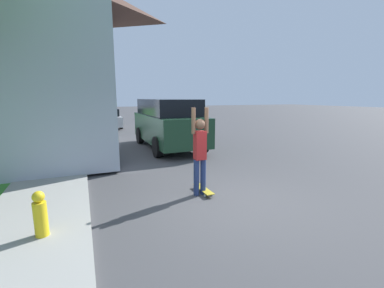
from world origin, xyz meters
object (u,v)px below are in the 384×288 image
skateboarder (200,151)px  skateboard (203,189)px  suv_parked (168,122)px  lawn_tree_far (35,54)px  car_down_street (107,119)px  fire_hydrant (40,214)px

skateboarder → skateboard: bearing=29.5°
suv_parked → skateboarder: size_ratio=2.53×
lawn_tree_far → suv_parked: size_ratio=1.27×
suv_parked → car_down_street: suv_parked is taller
car_down_street → skateboard: bearing=-86.8°
suv_parked → skateboard: (-0.94, -5.62, -1.07)m
car_down_street → skateboarder: skateboarder is taller
lawn_tree_far → car_down_street: 6.84m
lawn_tree_far → car_down_street: (3.71, 4.33, -3.78)m
lawn_tree_far → skateboarder: 12.11m
lawn_tree_far → skateboarder: (4.43, -10.75, -3.40)m
fire_hydrant → skateboarder: bearing=14.9°
lawn_tree_far → skateboarder: bearing=-67.6°
skateboarder → skateboard: (0.13, 0.07, -0.97)m
suv_parked → skateboard: suv_parked is taller
fire_hydrant → skateboard: bearing=15.6°
suv_parked → lawn_tree_far: bearing=137.4°
skateboarder → fire_hydrant: 3.28m
lawn_tree_far → fire_hydrant: size_ratio=8.85×
skateboarder → lawn_tree_far: bearing=112.4°
suv_parked → fire_hydrant: bearing=-122.7°
car_down_street → skateboard: size_ratio=5.18×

